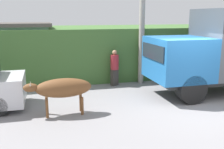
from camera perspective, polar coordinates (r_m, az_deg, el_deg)
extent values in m
plane|color=gray|center=(9.50, 18.12, -7.21)|extent=(60.00, 60.00, 0.00)
cube|color=#426B33|center=(15.11, 4.59, 5.58)|extent=(32.00, 5.11, 2.54)
cube|color=#8CC69E|center=(13.39, -22.73, 3.94)|extent=(4.29, 2.40, 2.64)
cube|color=#4C4742|center=(13.27, -23.25, 9.93)|extent=(4.59, 2.70, 0.16)
cube|color=#236BB2|center=(10.43, 14.17, 3.43)|extent=(2.10, 2.24, 1.61)
cube|color=#232D38|center=(9.91, 8.83, 4.90)|extent=(0.04, 1.90, 0.56)
cylinder|color=black|center=(9.95, 16.82, -2.98)|extent=(1.07, 0.49, 1.07)
ellipsoid|color=brown|center=(8.46, -10.46, -2.88)|extent=(1.78, 0.62, 0.62)
ellipsoid|color=brown|center=(8.43, -17.29, -2.77)|extent=(0.46, 0.27, 0.27)
cone|color=#B7AD93|center=(8.30, -17.38, -2.06)|extent=(0.06, 0.06, 0.11)
cone|color=#B7AD93|center=(8.50, -17.33, -1.71)|extent=(0.06, 0.06, 0.11)
cylinder|color=brown|center=(8.46, -13.95, -7.32)|extent=(0.09, 0.09, 0.58)
cylinder|color=brown|center=(8.78, -14.00, -6.58)|extent=(0.09, 0.09, 0.58)
cylinder|color=brown|center=(8.54, -6.50, -6.83)|extent=(0.09, 0.09, 0.58)
cylinder|color=brown|center=(8.85, -6.83, -6.11)|extent=(0.09, 0.09, 0.58)
cube|color=#38332D|center=(11.95, 0.55, -0.63)|extent=(0.37, 0.32, 0.75)
cylinder|color=maroon|center=(11.81, 0.56, 2.71)|extent=(0.50, 0.50, 0.66)
sphere|color=#A87A56|center=(11.74, 0.56, 4.81)|extent=(0.22, 0.22, 0.22)
cylinder|color=#9E998E|center=(12.16, 6.59, 13.19)|extent=(0.25, 0.25, 6.51)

